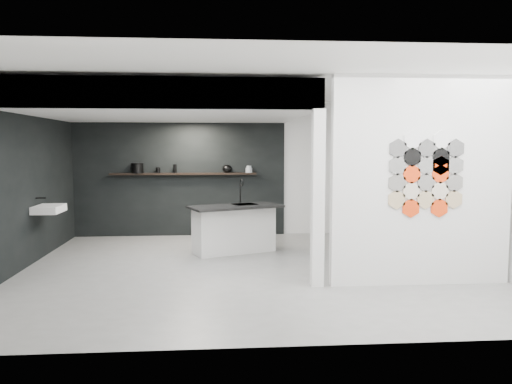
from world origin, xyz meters
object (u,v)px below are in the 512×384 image
at_px(wall_basin, 49,209).
at_px(stockpot, 137,168).
at_px(partition_panel, 421,181).
at_px(glass_vase, 249,169).
at_px(glass_bowl, 249,170).
at_px(kitchen_island, 234,228).
at_px(bottle_dark, 175,169).
at_px(utensil_cup, 158,170).
at_px(kettle, 227,169).

relative_size(wall_basin, stockpot, 2.44).
distance_m(partition_panel, glass_vase, 4.39).
bearing_deg(glass_vase, glass_bowl, 0.00).
xyz_separation_m(kitchen_island, glass_vase, (0.37, 1.66, 0.96)).
bearing_deg(bottle_dark, partition_panel, -47.05).
height_order(glass_vase, utensil_cup, glass_vase).
height_order(stockpot, bottle_dark, stockpot).
xyz_separation_m(kitchen_island, utensil_cup, (-1.50, 1.66, 0.95)).
height_order(partition_panel, kettle, partition_panel).
bearing_deg(utensil_cup, glass_bowl, 0.00).
bearing_deg(glass_vase, partition_panel, -61.77).
height_order(kitchen_island, glass_vase, glass_vase).
xyz_separation_m(wall_basin, kitchen_island, (3.02, 0.40, -0.42)).
distance_m(wall_basin, kitchen_island, 3.08).
relative_size(stockpot, bottle_dark, 1.40).
distance_m(kettle, utensil_cup, 1.42).
bearing_deg(kettle, stockpot, -175.82).
height_order(wall_basin, kettle, kettle).
bearing_deg(partition_panel, kitchen_island, 137.98).
bearing_deg(stockpot, wall_basin, -118.17).
relative_size(kettle, utensil_cup, 1.74).
bearing_deg(kitchen_island, wall_basin, 165.65).
xyz_separation_m(wall_basin, glass_bowl, (3.39, 2.07, 0.52)).
bearing_deg(kettle, utensil_cup, -175.82).
relative_size(partition_panel, glass_vase, 19.41).
relative_size(kitchen_island, kettle, 8.84).
relative_size(wall_basin, kitchen_island, 0.35).
bearing_deg(bottle_dark, stockpot, 180.00).
height_order(glass_vase, bottle_dark, bottle_dark).
height_order(kettle, glass_vase, kettle).
xyz_separation_m(wall_basin, stockpot, (1.11, 2.07, 0.57)).
relative_size(partition_panel, utensil_cup, 24.90).
relative_size(wall_basin, glass_bowl, 4.32).
relative_size(wall_basin, glass_vase, 4.16).
xyz_separation_m(stockpot, glass_vase, (2.28, 0.00, -0.03)).
height_order(partition_panel, glass_vase, partition_panel).
height_order(stockpot, utensil_cup, stockpot).
height_order(wall_basin, kitchen_island, kitchen_island).
xyz_separation_m(partition_panel, glass_bowl, (-2.08, 3.87, -0.03)).
distance_m(partition_panel, glass_bowl, 4.39).
distance_m(partition_panel, utensil_cup, 5.52).
bearing_deg(kitchen_island, kettle, 71.00).
height_order(wall_basin, stockpot, stockpot).
relative_size(partition_panel, wall_basin, 4.67).
xyz_separation_m(wall_basin, utensil_cup, (1.52, 2.07, 0.53)).
distance_m(kitchen_island, glass_bowl, 1.95).
xyz_separation_m(wall_basin, bottle_dark, (1.87, 2.07, 0.56)).
bearing_deg(kitchen_island, bottle_dark, 102.84).
bearing_deg(stockpot, glass_vase, 0.00).
xyz_separation_m(kettle, bottle_dark, (-1.07, 0.00, 0.00)).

